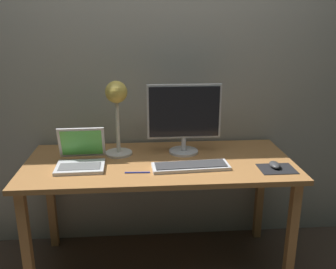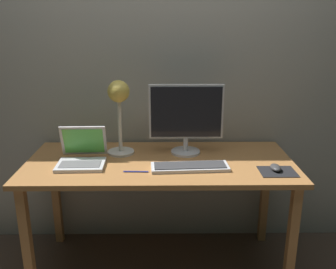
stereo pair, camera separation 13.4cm
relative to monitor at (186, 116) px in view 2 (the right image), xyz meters
The scene contains 10 objects.
ground_plane 1.01m from the monitor, 140.99° to the right, with size 4.80×4.80×0.00m, color #47382D.
back_wall 0.45m from the monitor, 121.12° to the left, with size 4.80×0.06×2.60m, color #9E998E.
desk 0.38m from the monitor, 140.99° to the right, with size 1.60×0.70×0.74m.
monitor is the anchor object (origin of this frame).
keyboard_main 0.35m from the monitor, 87.74° to the right, with size 0.45×0.17×0.03m.
laptop 0.67m from the monitor, 165.40° to the right, with size 0.28×0.27×0.21m.
desk_lamp 0.42m from the monitor, behind, with size 0.17×0.17×0.46m.
mousepad 0.64m from the monitor, 32.19° to the right, with size 0.20×0.16×0.00m, color black.
mouse 0.61m from the monitor, 31.20° to the right, with size 0.06×0.10×0.03m, color #38383A.
pen 0.49m from the monitor, 133.49° to the right, with size 0.01×0.01×0.14m, color #2633A5.
Camera 2 is at (0.03, -2.07, 1.55)m, focal length 39.39 mm.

